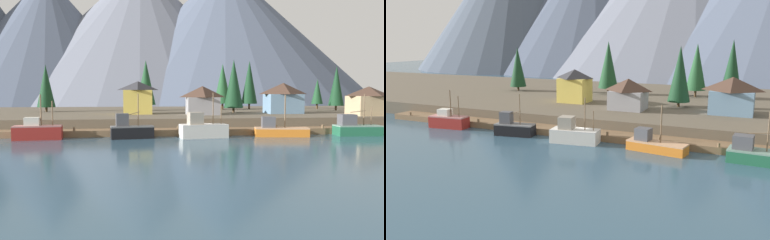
# 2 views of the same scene
# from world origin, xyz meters

# --- Properties ---
(ground_plane) EXTENTS (400.00, 400.00, 1.00)m
(ground_plane) POSITION_xyz_m (0.00, 20.00, -0.50)
(ground_plane) COLOR #335166
(dock) EXTENTS (80.00, 4.00, 1.60)m
(dock) POSITION_xyz_m (0.00, 1.99, 0.50)
(dock) COLOR brown
(dock) RESTS_ON ground_plane
(shoreline_bank) EXTENTS (400.00, 56.00, 2.50)m
(shoreline_bank) POSITION_xyz_m (0.00, 32.00, 1.25)
(shoreline_bank) COLOR brown
(shoreline_bank) RESTS_ON ground_plane
(mountain_central_peak) EXTENTS (115.82, 115.82, 65.48)m
(mountain_central_peak) POSITION_xyz_m (-57.94, 144.27, 32.74)
(mountain_central_peak) COLOR #4C566B
(mountain_central_peak) RESTS_ON ground_plane
(fishing_boat_red) EXTENTS (7.01, 3.24, 6.64)m
(fishing_boat_red) POSITION_xyz_m (-24.90, -1.76, 1.24)
(fishing_boat_red) COLOR maroon
(fishing_boat_red) RESTS_ON ground_plane
(fishing_boat_black) EXTENTS (6.62, 3.41, 6.72)m
(fishing_boat_black) POSITION_xyz_m (-11.32, -1.87, 1.23)
(fishing_boat_black) COLOR black
(fishing_boat_black) RESTS_ON ground_plane
(fishing_boat_white) EXTENTS (7.45, 3.92, 6.87)m
(fishing_boat_white) POSITION_xyz_m (-0.48, -2.15, 1.36)
(fishing_boat_white) COLOR silver
(fishing_boat_white) RESTS_ON ground_plane
(fishing_boat_orange) EXTENTS (8.56, 3.81, 6.59)m
(fishing_boat_orange) POSITION_xyz_m (11.79, -2.00, 0.99)
(fishing_boat_orange) COLOR #CC6B1E
(fishing_boat_orange) RESTS_ON ground_plane
(fishing_boat_green) EXTENTS (7.22, 3.65, 6.67)m
(fishing_boat_green) POSITION_xyz_m (24.53, -1.96, 1.17)
(fishing_boat_green) COLOR #1E5B3D
(fishing_boat_green) RESTS_ON ground_plane
(house_grey) EXTENTS (6.55, 5.57, 5.68)m
(house_grey) POSITION_xyz_m (2.14, 15.52, 5.40)
(house_grey) COLOR gray
(house_grey) RESTS_ON shoreline_bank
(house_blue) EXTENTS (7.53, 5.86, 6.42)m
(house_blue) POSITION_xyz_m (19.84, 18.55, 5.78)
(house_blue) COLOR #6689A8
(house_blue) RESTS_ON shoreline_bank
(house_yellow) EXTENTS (6.01, 5.45, 6.70)m
(house_yellow) POSITION_xyz_m (-10.63, 19.63, 5.91)
(house_yellow) COLOR gold
(house_yellow) RESTS_ON shoreline_bank
(conifer_near_left) EXTENTS (4.65, 4.65, 12.21)m
(conifer_near_left) POSITION_xyz_m (-9.00, 34.52, 9.30)
(conifer_near_left) COLOR #4C3823
(conifer_near_left) RESTS_ON shoreline_bank
(conifer_near_right) EXTENTS (4.18, 4.18, 12.69)m
(conifer_near_right) POSITION_xyz_m (17.89, 38.54, 9.57)
(conifer_near_right) COLOR #4C3823
(conifer_near_right) RESTS_ON shoreline_bank
(conifer_mid_right) EXTENTS (4.01, 4.01, 10.73)m
(conifer_mid_right) POSITION_xyz_m (-31.58, 30.85, 8.39)
(conifer_mid_right) COLOR #4C3823
(conifer_mid_right) RESTS_ON shoreline_bank
(conifer_back_left) EXTENTS (4.39, 4.39, 11.78)m
(conifer_back_left) POSITION_xyz_m (10.60, 37.68, 9.17)
(conifer_back_left) COLOR #4C3823
(conifer_back_left) RESTS_ON shoreline_bank
(conifer_back_right) EXTENTS (4.21, 4.21, 11.56)m
(conifer_back_right) POSITION_xyz_m (10.00, 22.33, 8.80)
(conifer_back_right) COLOR #4C3823
(conifer_back_right) RESTS_ON shoreline_bank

